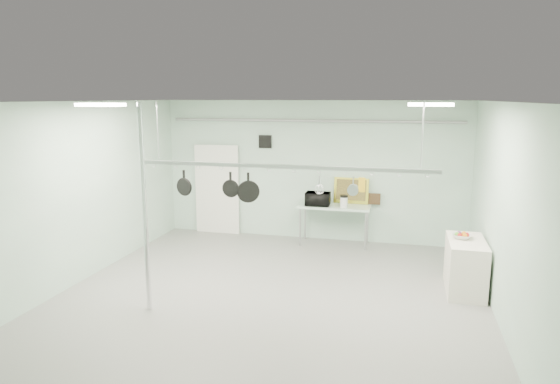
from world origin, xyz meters
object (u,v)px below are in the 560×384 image
(chrome_pole, at_px, (145,210))
(prep_table, at_px, (334,208))
(pot_rack, at_px, (281,165))
(skillet_mid, at_px, (231,184))
(skillet_right, at_px, (248,188))
(coffee_canister, at_px, (344,202))
(microwave, at_px, (318,199))
(skillet_left, at_px, (184,182))
(fruit_bowl, at_px, (462,236))
(side_cabinet, at_px, (465,266))

(chrome_pole, height_order, prep_table, chrome_pole)
(chrome_pole, distance_m, pot_rack, 2.19)
(skillet_mid, relative_size, skillet_right, 0.83)
(coffee_canister, bearing_deg, chrome_pole, -122.16)
(microwave, relative_size, skillet_left, 1.30)
(skillet_left, bearing_deg, chrome_pole, -91.61)
(prep_table, distance_m, fruit_bowl, 3.25)
(coffee_canister, distance_m, skillet_right, 3.43)
(chrome_pole, height_order, skillet_mid, chrome_pole)
(skillet_right, bearing_deg, skillet_left, 158.18)
(fruit_bowl, height_order, skillet_left, skillet_left)
(side_cabinet, distance_m, skillet_left, 4.95)
(chrome_pole, distance_m, fruit_bowl, 5.25)
(chrome_pole, distance_m, skillet_right, 1.64)
(chrome_pole, relative_size, fruit_bowl, 9.85)
(microwave, xyz_separation_m, skillet_left, (-1.70, -3.18, 0.83))
(prep_table, height_order, side_cabinet, prep_table)
(prep_table, bearing_deg, chrome_pole, -118.71)
(microwave, height_order, skillet_left, skillet_left)
(chrome_pole, distance_m, prep_table, 4.85)
(pot_rack, bearing_deg, skillet_right, 180.00)
(skillet_left, height_order, skillet_right, same)
(microwave, distance_m, skillet_left, 3.71)
(skillet_right, bearing_deg, skillet_mid, 158.18)
(prep_table, xyz_separation_m, fruit_bowl, (2.47, -2.11, 0.11))
(coffee_canister, height_order, fruit_bowl, coffee_canister)
(pot_rack, relative_size, fruit_bowl, 14.78)
(side_cabinet, xyz_separation_m, skillet_right, (-3.50, -1.10, 1.39))
(chrome_pole, relative_size, skillet_right, 6.55)
(prep_table, relative_size, skillet_left, 3.92)
(coffee_canister, bearing_deg, pot_rack, -101.37)
(microwave, relative_size, fruit_bowl, 1.64)
(chrome_pole, height_order, pot_rack, chrome_pole)
(chrome_pole, bearing_deg, prep_table, 61.29)
(skillet_left, bearing_deg, microwave, 75.04)
(microwave, distance_m, skillet_right, 3.33)
(side_cabinet, relative_size, skillet_right, 2.46)
(coffee_canister, xyz_separation_m, skillet_left, (-2.29, -3.12, 0.86))
(skillet_left, bearing_deg, coffee_canister, 66.93)
(skillet_mid, bearing_deg, side_cabinet, 19.06)
(side_cabinet, xyz_separation_m, fruit_bowl, (-0.08, 0.09, 0.49))
(pot_rack, height_order, skillet_right, pot_rack)
(pot_rack, relative_size, microwave, 9.03)
(skillet_mid, bearing_deg, microwave, 77.29)
(prep_table, height_order, skillet_mid, skillet_mid)
(chrome_pole, relative_size, side_cabinet, 2.67)
(prep_table, relative_size, microwave, 3.01)
(pot_rack, height_order, skillet_left, pot_rack)
(prep_table, distance_m, side_cabinet, 3.39)
(chrome_pole, height_order, coffee_canister, chrome_pole)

